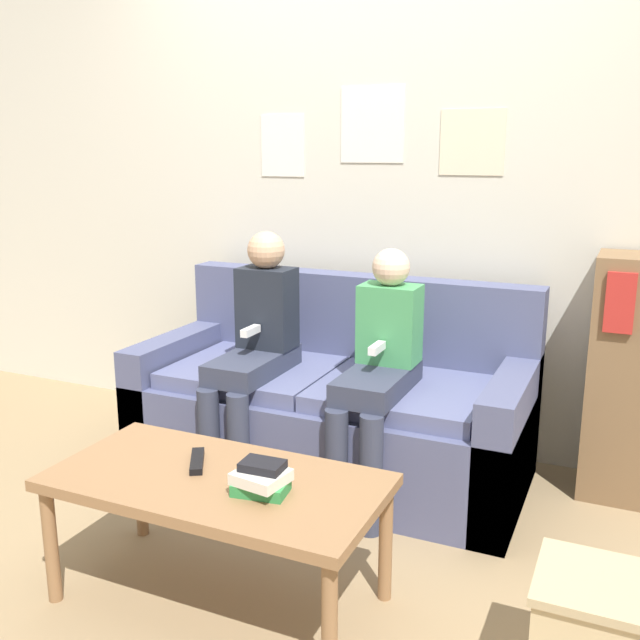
{
  "coord_description": "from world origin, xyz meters",
  "views": [
    {
      "loc": [
        1.19,
        -2.26,
        1.42
      ],
      "look_at": [
        0.0,
        0.37,
        0.73
      ],
      "focal_mm": 40.0,
      "sensor_mm": 36.0,
      "label": 1
    }
  ],
  "objects_px": {
    "person_right": "(378,367)",
    "tv_remote": "(197,461)",
    "couch": "(333,409)",
    "person_left": "(254,345)",
    "coffee_table": "(217,491)"
  },
  "relations": [
    {
      "from": "person_left",
      "to": "person_right",
      "type": "bearing_deg",
      "value": -0.73
    },
    {
      "from": "person_left",
      "to": "tv_remote",
      "type": "bearing_deg",
      "value": -73.5
    },
    {
      "from": "couch",
      "to": "person_right",
      "type": "xyz_separation_m",
      "value": [
        0.28,
        -0.2,
        0.29
      ]
    },
    {
      "from": "couch",
      "to": "person_right",
      "type": "distance_m",
      "value": 0.45
    },
    {
      "from": "person_left",
      "to": "person_right",
      "type": "height_order",
      "value": "person_left"
    },
    {
      "from": "coffee_table",
      "to": "person_left",
      "type": "xyz_separation_m",
      "value": [
        -0.34,
        0.85,
        0.22
      ]
    },
    {
      "from": "couch",
      "to": "person_left",
      "type": "height_order",
      "value": "person_left"
    },
    {
      "from": "person_left",
      "to": "tv_remote",
      "type": "distance_m",
      "value": 0.85
    },
    {
      "from": "coffee_table",
      "to": "person_left",
      "type": "height_order",
      "value": "person_left"
    },
    {
      "from": "couch",
      "to": "person_right",
      "type": "relative_size",
      "value": 1.65
    },
    {
      "from": "couch",
      "to": "person_left",
      "type": "xyz_separation_m",
      "value": [
        -0.29,
        -0.19,
        0.31
      ]
    },
    {
      "from": "couch",
      "to": "person_left",
      "type": "bearing_deg",
      "value": -146.5
    },
    {
      "from": "tv_remote",
      "to": "person_right",
      "type": "bearing_deg",
      "value": 36.18
    },
    {
      "from": "person_right",
      "to": "couch",
      "type": "bearing_deg",
      "value": 144.93
    },
    {
      "from": "person_right",
      "to": "tv_remote",
      "type": "relative_size",
      "value": 6.22
    }
  ]
}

